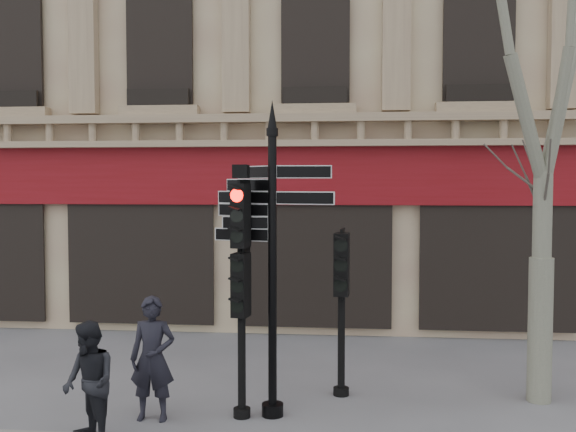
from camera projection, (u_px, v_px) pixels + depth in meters
name	position (u px, v px, depth m)	size (l,w,h in m)	color
ground	(297.00, 414.00, 9.54)	(80.00, 80.00, 0.00)	#5D5E62
building	(328.00, 17.00, 21.48)	(28.00, 15.52, 18.00)	tan
fingerpost	(272.00, 205.00, 9.31)	(2.54, 2.54, 4.64)	black
traffic_signal_main	(241.00, 259.00, 9.29)	(0.46, 0.37, 3.70)	black
traffic_signal_secondary	(342.00, 282.00, 10.29)	(0.47, 0.35, 2.64)	black
plane_tree	(547.00, 4.00, 9.78)	(3.31, 3.31, 8.79)	gray
pedestrian_a	(153.00, 358.00, 9.27)	(0.66, 0.43, 1.80)	black
pedestrian_b	(89.00, 383.00, 8.46)	(0.78, 0.61, 1.61)	black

